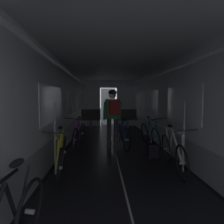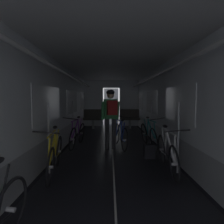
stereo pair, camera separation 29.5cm
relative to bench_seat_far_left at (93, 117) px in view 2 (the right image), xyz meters
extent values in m
cube|color=black|center=(-0.51, -4.82, -0.56)|extent=(0.08, 11.50, 0.01)
cube|color=black|center=(2.31, -4.82, -0.56)|extent=(0.08, 11.50, 0.01)
cube|color=beige|center=(0.90, -4.82, -0.56)|extent=(0.03, 11.27, 0.00)
cube|color=#9EA0A5|center=(-0.61, -4.82, -0.27)|extent=(0.12, 11.50, 0.60)
cube|color=silver|center=(-0.61, -4.82, 0.96)|extent=(0.12, 11.50, 1.85)
cube|color=white|center=(-0.54, -5.40, 0.78)|extent=(0.02, 1.90, 0.80)
cube|color=white|center=(-0.54, -2.52, 0.78)|extent=(0.02, 1.90, 0.80)
cube|color=white|center=(-0.54, 0.35, 0.78)|extent=(0.02, 1.90, 0.80)
cube|color=yellow|center=(-0.54, -4.71, 0.78)|extent=(0.01, 0.20, 0.28)
cylinder|color=white|center=(-0.27, -4.82, 1.53)|extent=(0.07, 11.04, 0.07)
cylinder|color=#B7BABF|center=(-0.37, -5.97, 0.13)|extent=(0.04, 0.04, 1.40)
cylinder|color=#B7BABF|center=(-0.37, -3.37, 0.13)|extent=(0.04, 0.04, 1.40)
cube|color=#9EA0A5|center=(2.41, -4.82, -0.27)|extent=(0.12, 11.50, 0.60)
cube|color=silver|center=(2.41, -4.82, 0.96)|extent=(0.12, 11.50, 1.85)
cube|color=white|center=(2.35, -5.40, 0.78)|extent=(0.02, 1.90, 0.80)
cube|color=white|center=(2.35, -2.52, 0.78)|extent=(0.02, 1.90, 0.80)
cube|color=white|center=(2.35, 0.35, 0.78)|extent=(0.02, 1.90, 0.80)
cube|color=yellow|center=(2.35, -5.06, 0.78)|extent=(0.01, 0.20, 0.28)
cylinder|color=white|center=(2.07, -4.82, 1.53)|extent=(0.07, 11.04, 0.07)
cylinder|color=#B7BABF|center=(2.17, -5.97, 0.13)|extent=(0.04, 0.04, 1.40)
cylinder|color=#B7BABF|center=(2.17, -3.37, 0.13)|extent=(0.04, 0.04, 1.40)
cube|color=silver|center=(-0.05, 0.99, 0.66)|extent=(1.00, 0.12, 2.45)
cube|color=silver|center=(1.85, 0.99, 0.66)|extent=(1.00, 0.12, 2.45)
cube|color=silver|center=(0.90, 0.99, 1.68)|extent=(0.90, 0.12, 0.40)
cube|color=#4C4F54|center=(0.90, 1.69, 0.46)|extent=(0.81, 0.04, 2.05)
cube|color=white|center=(0.90, -4.82, 1.94)|extent=(3.14, 11.62, 0.12)
cylinder|color=gray|center=(0.00, -0.07, -0.35)|extent=(0.12, 0.12, 0.44)
cube|color=#47423D|center=(0.00, -0.07, -0.08)|extent=(0.96, 0.44, 0.10)
cube|color=#47423D|center=(0.00, 0.12, 0.17)|extent=(0.96, 0.08, 0.40)
torus|color=gray|center=(-0.43, 0.15, 0.37)|extent=(0.14, 0.14, 0.02)
cylinder|color=gray|center=(1.80, -0.07, -0.35)|extent=(0.12, 0.12, 0.44)
cube|color=#47423D|center=(1.80, -0.07, -0.08)|extent=(0.96, 0.44, 0.10)
cube|color=#47423D|center=(1.80, 0.12, 0.17)|extent=(0.96, 0.08, 0.40)
torus|color=gray|center=(1.37, 0.15, 0.37)|extent=(0.14, 0.14, 0.02)
torus|color=black|center=(1.99, -5.43, -0.23)|extent=(0.11, 0.67, 0.67)
cylinder|color=#B2B2B7|center=(1.99, -5.43, -0.23)|extent=(0.10, 0.05, 0.06)
torus|color=black|center=(1.95, -6.45, -0.23)|extent=(0.11, 0.67, 0.67)
cylinder|color=#B2B2B7|center=(1.95, -6.45, -0.23)|extent=(0.10, 0.05, 0.06)
cylinder|color=silver|center=(1.98, -6.14, -0.01)|extent=(0.06, 0.54, 0.56)
cylinder|color=silver|center=(2.00, -5.73, -0.01)|extent=(0.09, 0.34, 0.55)
cylinder|color=silver|center=(2.01, -5.98, 0.25)|extent=(0.07, 0.82, 0.04)
cylinder|color=silver|center=(2.01, -5.50, 0.01)|extent=(0.06, 0.17, 0.49)
cylinder|color=silver|center=(1.98, -5.65, -0.26)|extent=(0.05, 0.45, 0.07)
cylinder|color=silver|center=(1.97, -6.42, 0.01)|extent=(0.07, 0.09, 0.49)
cylinder|color=black|center=(1.97, -5.88, -0.28)|extent=(0.03, 0.17, 0.17)
ellipsoid|color=black|center=(2.03, -5.55, 0.31)|extent=(0.10, 0.24, 0.07)
cylinder|color=black|center=(1.99, -6.44, 0.35)|extent=(0.44, 0.04, 0.06)
torus|color=black|center=(-0.11, -3.26, -0.23)|extent=(0.18, 0.68, 0.67)
cylinder|color=#B2B2B7|center=(-0.11, -3.26, -0.23)|extent=(0.10, 0.06, 0.06)
torus|color=black|center=(-0.22, -4.27, -0.23)|extent=(0.18, 0.68, 0.67)
cylinder|color=#B2B2B7|center=(-0.22, -4.27, -0.23)|extent=(0.10, 0.06, 0.06)
cylinder|color=purple|center=(-0.21, -3.95, -0.02)|extent=(0.15, 0.53, 0.56)
cylinder|color=purple|center=(-0.17, -3.55, -0.02)|extent=(0.07, 0.35, 0.55)
cylinder|color=purple|center=(-0.22, -3.80, 0.25)|extent=(0.12, 0.82, 0.04)
cylinder|color=purple|center=(-0.15, -3.32, 0.01)|extent=(0.09, 0.16, 0.49)
cylinder|color=purple|center=(-0.13, -3.48, -0.26)|extent=(0.07, 0.45, 0.07)
cylinder|color=purple|center=(-0.24, -4.24, 0.01)|extent=(0.08, 0.10, 0.49)
cylinder|color=black|center=(-0.15, -3.70, -0.28)|extent=(0.05, 0.17, 0.17)
ellipsoid|color=black|center=(-0.18, -3.37, 0.31)|extent=(0.12, 0.25, 0.07)
cylinder|color=black|center=(-0.28, -4.25, 0.35)|extent=(0.44, 0.07, 0.07)
torus|color=black|center=(-0.19, -7.87, -0.23)|extent=(0.15, 0.67, 0.67)
cylinder|color=#B2B2B7|center=(-0.19, -7.87, -0.23)|extent=(0.10, 0.06, 0.06)
cylinder|color=black|center=(-0.22, -7.94, 0.01)|extent=(0.08, 0.16, 0.49)
torus|color=black|center=(1.95, -3.33, -0.24)|extent=(0.19, 0.68, 0.67)
cylinder|color=#B2B2B7|center=(1.95, -3.33, -0.24)|extent=(0.10, 0.06, 0.06)
torus|color=black|center=(2.05, -4.35, -0.24)|extent=(0.19, 0.68, 0.67)
cylinder|color=#B2B2B7|center=(2.05, -4.35, -0.24)|extent=(0.10, 0.06, 0.06)
cylinder|color=teal|center=(2.05, -4.03, -0.02)|extent=(0.16, 0.53, 0.56)
cylinder|color=teal|center=(2.01, -3.62, -0.02)|extent=(0.08, 0.35, 0.55)
cylinder|color=teal|center=(2.08, -3.87, 0.24)|extent=(0.12, 0.82, 0.04)
cylinder|color=teal|center=(1.99, -3.40, 0.00)|extent=(0.11, 0.16, 0.49)
cylinder|color=teal|center=(1.97, -3.55, -0.26)|extent=(0.07, 0.45, 0.07)
cylinder|color=teal|center=(2.09, -4.31, 0.00)|extent=(0.09, 0.10, 0.49)
cylinder|color=black|center=(1.99, -3.78, -0.28)|extent=(0.05, 0.17, 0.17)
ellipsoid|color=black|center=(2.04, -3.44, 0.30)|extent=(0.12, 0.25, 0.07)
cylinder|color=black|center=(2.13, -4.33, 0.34)|extent=(0.44, 0.07, 0.09)
torus|color=black|center=(-0.28, -5.56, -0.23)|extent=(0.18, 0.68, 0.67)
cylinder|color=#B2B2B7|center=(-0.28, -5.56, -0.23)|extent=(0.10, 0.06, 0.06)
torus|color=black|center=(-0.17, -6.58, -0.23)|extent=(0.18, 0.68, 0.67)
cylinder|color=#B2B2B7|center=(-0.17, -6.58, -0.23)|extent=(0.10, 0.06, 0.06)
cylinder|color=yellow|center=(-0.22, -6.27, -0.02)|extent=(0.05, 0.55, 0.56)
cylinder|color=yellow|center=(-0.27, -5.86, -0.02)|extent=(0.12, 0.34, 0.55)
cylinder|color=yellow|center=(-0.27, -6.12, 0.25)|extent=(0.13, 0.82, 0.04)
cylinder|color=yellow|center=(-0.30, -5.64, 0.01)|extent=(0.06, 0.17, 0.49)
cylinder|color=yellow|center=(-0.25, -5.79, -0.26)|extent=(0.08, 0.45, 0.07)
cylinder|color=yellow|center=(-0.19, -6.55, 0.01)|extent=(0.08, 0.09, 0.49)
cylinder|color=black|center=(-0.23, -6.01, -0.28)|extent=(0.05, 0.17, 0.17)
ellipsoid|color=black|center=(-0.32, -5.69, 0.31)|extent=(0.12, 0.25, 0.07)
cylinder|color=black|center=(-0.22, -6.57, 0.35)|extent=(0.44, 0.07, 0.07)
cylinder|color=#2D2D33|center=(0.75, -4.14, -0.12)|extent=(0.13, 0.13, 0.90)
cylinder|color=#2D2D33|center=(0.94, -4.09, -0.12)|extent=(0.13, 0.13, 0.90)
cube|color=#337F47|center=(0.84, -4.12, 0.61)|extent=(0.40, 0.30, 0.56)
cylinder|color=#337F47|center=(0.63, -4.15, 0.56)|extent=(0.13, 0.21, 0.53)
cylinder|color=#337F47|center=(1.05, -4.04, 0.56)|extent=(0.13, 0.21, 0.53)
sphere|color=tan|center=(0.84, -4.12, 1.01)|extent=(0.21, 0.21, 0.21)
ellipsoid|color=black|center=(0.84, -4.12, 1.08)|extent=(0.30, 0.33, 0.16)
cube|color=maroon|center=(0.89, -4.28, 0.65)|extent=(0.31, 0.22, 0.40)
torus|color=black|center=(1.23, -4.37, -0.23)|extent=(0.20, 0.67, 0.67)
cylinder|color=#B2B2B7|center=(1.23, -4.37, -0.23)|extent=(0.10, 0.07, 0.06)
torus|color=black|center=(1.05, -3.37, -0.23)|extent=(0.20, 0.67, 0.67)
cylinder|color=#B2B2B7|center=(1.05, -3.37, -0.23)|extent=(0.10, 0.07, 0.06)
cylinder|color=#2342B7|center=(1.09, -3.68, -0.01)|extent=(0.17, 0.53, 0.56)
cylinder|color=#2342B7|center=(1.17, -4.08, -0.01)|extent=(0.06, 0.35, 0.55)
cylinder|color=#2342B7|center=(1.10, -3.84, 0.25)|extent=(0.18, 0.81, 0.04)
cylinder|color=#2342B7|center=(1.21, -4.31, 0.01)|extent=(0.08, 0.16, 0.49)
cylinder|color=#2342B7|center=(1.19, -4.15, -0.26)|extent=(0.10, 0.45, 0.07)
cylinder|color=#2342B7|center=(1.04, -3.40, 0.01)|extent=(0.05, 0.10, 0.49)
cylinder|color=black|center=(1.16, -3.93, -0.28)|extent=(0.05, 0.17, 0.17)
ellipsoid|color=black|center=(1.18, -4.26, 0.31)|extent=(0.13, 0.25, 0.07)
cylinder|color=black|center=(1.02, -3.39, 0.35)|extent=(0.44, 0.10, 0.05)
cube|color=black|center=(1.80, -4.97, -0.40)|extent=(0.27, 0.21, 0.34)
camera|label=1|loc=(0.54, -9.88, 0.91)|focal=32.38mm
camera|label=2|loc=(0.83, -9.89, 0.91)|focal=32.38mm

